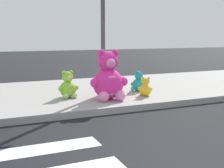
% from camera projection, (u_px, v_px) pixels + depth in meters
% --- Properties ---
extents(sidewalk, '(28.00, 4.40, 0.15)m').
position_uv_depth(sidewalk, '(58.00, 95.00, 8.13)').
color(sidewalk, '#9E9B93').
rests_on(sidewalk, ground_plane).
extents(sign_pole, '(0.56, 0.11, 3.20)m').
position_uv_depth(sign_pole, '(103.00, 28.00, 7.51)').
color(sign_pole, '#4C4C51').
rests_on(sign_pole, sidewalk).
extents(plush_pink_large, '(0.92, 0.82, 1.19)m').
position_uv_depth(plush_pink_large, '(109.00, 79.00, 7.14)').
color(plush_pink_large, '#F22D93').
rests_on(plush_pink_large, sidewalk).
extents(plush_yellow, '(0.36, 0.35, 0.49)m').
position_uv_depth(plush_yellow, '(145.00, 88.00, 7.59)').
color(plush_yellow, yellow).
rests_on(plush_yellow, sidewalk).
extents(plush_red, '(0.37, 0.36, 0.51)m').
position_uv_depth(plush_red, '(109.00, 82.00, 8.61)').
color(plush_red, red).
rests_on(plush_red, sidewalk).
extents(plush_lime, '(0.52, 0.45, 0.67)m').
position_uv_depth(plush_lime, '(68.00, 87.00, 7.37)').
color(plush_lime, '#8CD133').
rests_on(plush_lime, sidewalk).
extents(plush_teal, '(0.44, 0.39, 0.57)m').
position_uv_depth(plush_teal, '(138.00, 83.00, 8.25)').
color(plush_teal, teal).
rests_on(plush_teal, sidewalk).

